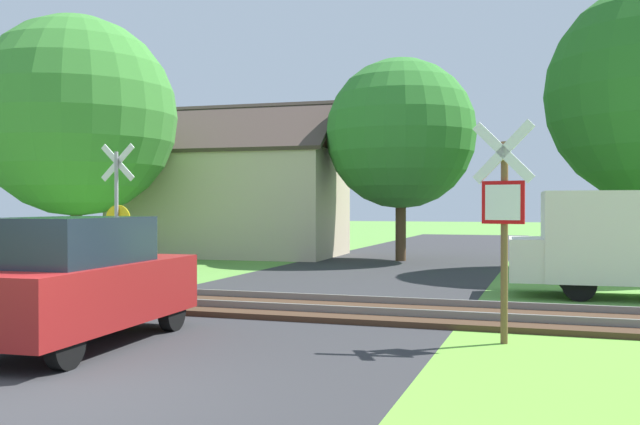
# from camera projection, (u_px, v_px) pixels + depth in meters

# --- Properties ---
(ground_plane) EXTENTS (160.00, 160.00, 0.00)m
(ground_plane) POSITION_uv_depth(u_px,v_px,m) (30.00, 402.00, 7.00)
(ground_plane) COLOR #5B933D
(road_asphalt) EXTENTS (6.85, 80.00, 0.01)m
(road_asphalt) POSITION_uv_depth(u_px,v_px,m) (142.00, 360.00, 8.90)
(road_asphalt) COLOR #2D2D30
(road_asphalt) RESTS_ON ground
(rail_track) EXTENTS (60.00, 2.60, 0.22)m
(rail_track) POSITION_uv_depth(u_px,v_px,m) (278.00, 306.00, 13.31)
(rail_track) COLOR #422D1E
(rail_track) RESTS_ON ground
(stop_sign_near) EXTENTS (0.86, 0.23, 3.12)m
(stop_sign_near) POSITION_uv_depth(u_px,v_px,m) (504.00, 216.00, 9.93)
(stop_sign_near) COLOR brown
(stop_sign_near) RESTS_ON ground
(crossing_sign_far) EXTENTS (0.88, 0.13, 3.38)m
(crossing_sign_far) POSITION_uv_depth(u_px,v_px,m) (117.00, 209.00, 16.54)
(crossing_sign_far) COLOR #9E9EA5
(crossing_sign_far) RESTS_ON ground
(house) EXTENTS (8.88, 5.52, 5.86)m
(house) POSITION_uv_depth(u_px,v_px,m) (232.00, 200.00, 27.73)
(house) COLOR #C6B293
(house) RESTS_ON ground
(tree_left) EXTENTS (6.75, 6.75, 8.33)m
(tree_left) POSITION_uv_depth(u_px,v_px,m) (76.00, 116.00, 24.05)
(tree_left) COLOR #513823
(tree_left) RESTS_ON ground
(tree_center) EXTENTS (5.25, 5.25, 7.08)m
(tree_center) POSITION_uv_depth(u_px,v_px,m) (401.00, 134.00, 24.89)
(tree_center) COLOR #513823
(tree_center) RESTS_ON ground
(mail_truck) EXTENTS (5.00, 2.14, 2.24)m
(mail_truck) POSITION_uv_depth(u_px,v_px,m) (639.00, 239.00, 14.82)
(mail_truck) COLOR silver
(mail_truck) RESTS_ON ground
(parked_car) EXTENTS (1.84, 4.08, 1.78)m
(parked_car) POSITION_uv_depth(u_px,v_px,m) (79.00, 281.00, 9.82)
(parked_car) COLOR maroon
(parked_car) RESTS_ON ground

